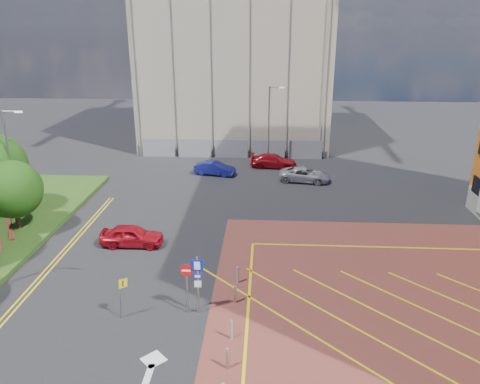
# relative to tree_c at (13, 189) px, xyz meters

# --- Properties ---
(ground) EXTENTS (140.00, 140.00, 0.00)m
(ground) POSITION_rel_tree_c_xyz_m (13.50, -10.00, -3.19)
(ground) COLOR black
(ground) RESTS_ON ground
(forecourt) EXTENTS (26.00, 26.00, 0.02)m
(forecourt) POSITION_rel_tree_c_xyz_m (27.50, -10.00, -3.18)
(forecourt) COLOR brown
(forecourt) RESTS_ON ground
(tree_c) EXTENTS (4.00, 4.00, 4.90)m
(tree_c) POSITION_rel_tree_c_xyz_m (0.00, 0.00, 0.00)
(tree_c) COLOR #3D2B1C
(tree_c) RESTS_ON grass_bed
(lamp_left_far) EXTENTS (1.53, 0.16, 8.00)m
(lamp_left_far) POSITION_rel_tree_c_xyz_m (-0.92, 2.00, 1.47)
(lamp_left_far) COLOR #9EA0A8
(lamp_left_far) RESTS_ON grass_bed
(lamp_back) EXTENTS (1.53, 0.16, 8.00)m
(lamp_back) POSITION_rel_tree_c_xyz_m (17.58, 18.00, 1.17)
(lamp_back) COLOR #9EA0A8
(lamp_back) RESTS_ON ground
(sign_cluster) EXTENTS (1.17, 0.12, 3.20)m
(sign_cluster) POSITION_rel_tree_c_xyz_m (13.80, -9.02, -1.24)
(sign_cluster) COLOR #9EA0A8
(sign_cluster) RESTS_ON ground
(warning_sign) EXTENTS (0.54, 0.37, 2.24)m
(warning_sign) POSITION_rel_tree_c_xyz_m (10.29, -9.65, -1.76)
(warning_sign) COLOR #9EA0A8
(warning_sign) RESTS_ON ground
(bollard_row) EXTENTS (0.14, 11.14, 0.90)m
(bollard_row) POSITION_rel_tree_c_xyz_m (15.80, -11.67, -2.72)
(bollard_row) COLOR #9EA0A8
(bollard_row) RESTS_ON forecourt
(construction_building) EXTENTS (21.20, 19.20, 22.00)m
(construction_building) POSITION_rel_tree_c_xyz_m (13.50, 30.00, 7.81)
(construction_building) COLOR #B5A894
(construction_building) RESTS_ON ground
(construction_fence) EXTENTS (21.60, 0.06, 2.00)m
(construction_fence) POSITION_rel_tree_c_xyz_m (14.50, 20.00, -2.19)
(construction_fence) COLOR gray
(construction_fence) RESTS_ON ground
(car_red_left) EXTENTS (4.15, 1.71, 1.41)m
(car_red_left) POSITION_rel_tree_c_xyz_m (8.53, -1.61, -2.49)
(car_red_left) COLOR #AC0E1A
(car_red_left) RESTS_ON ground
(car_blue_back) EXTENTS (4.12, 2.16, 1.29)m
(car_blue_back) POSITION_rel_tree_c_xyz_m (12.36, 13.89, -2.55)
(car_blue_back) COLOR navy
(car_blue_back) RESTS_ON ground
(car_red_back) EXTENTS (4.80, 2.24, 1.36)m
(car_red_back) POSITION_rel_tree_c_xyz_m (18.05, 16.68, -2.51)
(car_red_back) COLOR #A00D14
(car_red_back) RESTS_ON ground
(car_silver_back) EXTENTS (4.95, 2.89, 1.29)m
(car_silver_back) POSITION_rel_tree_c_xyz_m (20.88, 12.37, -2.55)
(car_silver_back) COLOR #B3B2BA
(car_silver_back) RESTS_ON ground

